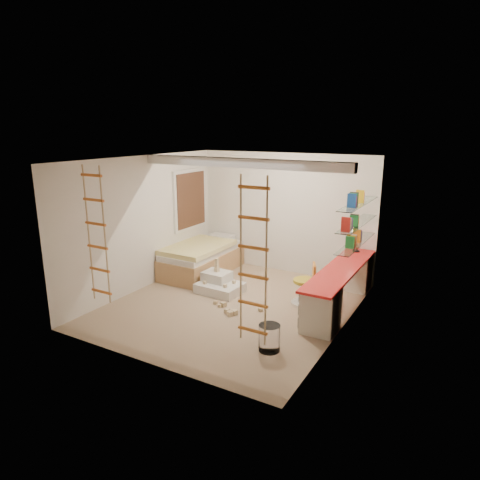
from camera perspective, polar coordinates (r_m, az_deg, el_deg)
The scene contains 15 objects.
floor at distance 7.81m, azimuth -1.10°, elevation -8.68°, with size 4.50×4.50×0.00m, color tan.
ceiling_beam at distance 7.45m, azimuth 0.00°, elevation 10.24°, with size 4.00×0.18×0.16m, color white.
window_frame at distance 9.64m, azimuth -6.71°, elevation 5.36°, with size 0.06×1.15×1.35m, color white.
window_blind at distance 9.61m, azimuth -6.51°, elevation 5.35°, with size 0.02×1.00×1.20m, color #4C2D1E.
rope_ladder_left at distance 6.87m, azimuth -18.57°, elevation 0.57°, with size 0.41×0.04×2.13m, color #CB6522, non-canonical shape.
rope_ladder_right at distance 5.23m, azimuth 1.77°, elevation -2.98°, with size 0.41×0.04×2.13m, color #BD6D20, non-canonical shape.
waste_bin at distance 6.28m, azimuth 3.94°, elevation -12.88°, with size 0.31×0.31×0.39m, color white.
desk at distance 7.77m, azimuth 13.24°, elevation -6.00°, with size 0.56×2.80×0.75m.
shelves at distance 7.68m, azimuth 15.39°, elevation 2.14°, with size 0.25×1.80×0.71m.
bed at distance 9.42m, azimuth -5.06°, elevation -2.44°, with size 1.02×2.00×0.69m.
task_lamp at distance 8.46m, azimuth 15.10°, elevation 0.77°, with size 0.14×0.36×0.57m.
swivel_chair at distance 7.83m, azimuth 8.72°, elevation -6.55°, with size 0.61×0.61×0.77m.
play_platform at distance 8.39m, azimuth -2.79°, elevation -5.94°, with size 0.86×0.68×0.37m.
toy_blocks at distance 7.91m, azimuth -2.09°, elevation -6.83°, with size 1.40×1.02×0.64m.
books at distance 7.66m, azimuth 15.43°, elevation 2.71°, with size 0.14×0.64×0.92m.
Camera 1 is at (3.67, -6.16, 3.11)m, focal length 32.00 mm.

